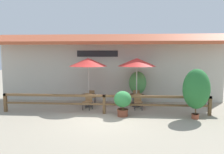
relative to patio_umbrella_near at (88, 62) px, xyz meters
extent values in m
plane|color=#9E937F|center=(1.03, -2.46, -2.52)|extent=(60.00, 60.00, 0.00)
cube|color=#BCB7A8|center=(1.03, 1.74, -0.72)|extent=(14.00, 0.40, 3.60)
cube|color=#B25133|center=(1.03, 1.19, 1.35)|extent=(14.28, 1.48, 0.70)
cube|color=black|center=(0.30, 1.51, 0.48)|extent=(2.56, 0.04, 0.38)
cube|color=brown|center=(1.03, -1.41, -1.63)|extent=(10.40, 0.14, 0.11)
cube|color=brown|center=(1.03, -1.41, -2.05)|extent=(10.40, 0.10, 0.09)
cube|color=brown|center=(-4.10, -1.41, -2.05)|extent=(0.14, 0.14, 0.95)
cube|color=brown|center=(1.03, -1.41, -2.05)|extent=(0.14, 0.14, 0.95)
cube|color=brown|center=(6.16, -1.41, -2.05)|extent=(0.14, 0.14, 0.95)
cylinder|color=#B7B2A8|center=(0.00, 0.00, -1.34)|extent=(0.06, 0.06, 2.37)
cone|color=red|center=(0.00, 0.00, 0.00)|extent=(2.13, 2.13, 0.45)
sphere|color=#B2ADA3|center=(0.00, 0.00, 0.23)|extent=(0.07, 0.07, 0.07)
cylinder|color=#4C3826|center=(0.00, 0.00, -1.84)|extent=(0.84, 0.84, 0.05)
cylinder|color=#333333|center=(0.00, 0.00, -2.19)|extent=(0.07, 0.07, 0.65)
cylinder|color=#333333|center=(0.00, 0.00, -2.51)|extent=(0.46, 0.46, 0.03)
cube|color=olive|center=(0.06, -0.69, -2.10)|extent=(0.51, 0.51, 0.05)
cube|color=olive|center=(0.10, -0.51, -1.87)|extent=(0.40, 0.13, 0.40)
cylinder|color=#2D2D2D|center=(-0.18, -0.83, -2.32)|extent=(0.04, 0.04, 0.40)
cylinder|color=#2D2D2D|center=(0.19, -0.92, -2.32)|extent=(0.04, 0.04, 0.40)
cylinder|color=#2D2D2D|center=(-0.08, -0.46, -2.32)|extent=(0.04, 0.04, 0.40)
cylinder|color=#2D2D2D|center=(0.29, -0.55, -2.32)|extent=(0.04, 0.04, 0.40)
cube|color=olive|center=(0.07, 0.69, -2.10)|extent=(0.43, 0.43, 0.05)
cube|color=olive|center=(0.06, 0.50, -1.87)|extent=(0.40, 0.05, 0.40)
cylinder|color=#2D2D2D|center=(0.26, 0.87, -2.32)|extent=(0.04, 0.04, 0.40)
cylinder|color=#2D2D2D|center=(-0.12, 0.89, -2.32)|extent=(0.04, 0.04, 0.40)
cylinder|color=#2D2D2D|center=(0.25, 0.49, -2.32)|extent=(0.04, 0.04, 0.40)
cylinder|color=#2D2D2D|center=(-0.13, 0.51, -2.32)|extent=(0.04, 0.04, 0.40)
cylinder|color=#B7B2A8|center=(2.70, 0.18, -1.34)|extent=(0.06, 0.06, 2.37)
cone|color=red|center=(2.70, 0.18, 0.00)|extent=(2.13, 2.13, 0.45)
sphere|color=#B2ADA3|center=(2.70, 0.18, 0.23)|extent=(0.07, 0.07, 0.07)
cylinder|color=#4C3826|center=(2.70, 0.18, -1.84)|extent=(0.84, 0.84, 0.05)
cylinder|color=#333333|center=(2.70, 0.18, -2.19)|extent=(0.07, 0.07, 0.65)
cylinder|color=#333333|center=(2.70, 0.18, -2.51)|extent=(0.46, 0.46, 0.03)
cube|color=olive|center=(2.76, -0.55, -2.10)|extent=(0.45, 0.45, 0.05)
cube|color=olive|center=(2.74, -0.36, -1.87)|extent=(0.40, 0.07, 0.40)
cylinder|color=#2D2D2D|center=(2.59, -0.76, -2.32)|extent=(0.04, 0.04, 0.40)
cylinder|color=#2D2D2D|center=(2.96, -0.72, -2.32)|extent=(0.04, 0.04, 0.40)
cylinder|color=#2D2D2D|center=(2.55, -0.38, -2.32)|extent=(0.04, 0.04, 0.40)
cylinder|color=#2D2D2D|center=(2.93, -0.35, -2.32)|extent=(0.04, 0.04, 0.40)
cube|color=olive|center=(2.74, 0.92, -2.10)|extent=(0.48, 0.48, 0.05)
cube|color=olive|center=(2.71, 0.73, -1.87)|extent=(0.40, 0.10, 0.40)
cylinder|color=#2D2D2D|center=(2.96, 1.08, -2.32)|extent=(0.04, 0.04, 0.40)
cylinder|color=#2D2D2D|center=(2.58, 1.13, -2.32)|extent=(0.04, 0.04, 0.40)
cylinder|color=#2D2D2D|center=(2.90, 0.70, -2.32)|extent=(0.04, 0.04, 0.40)
cylinder|color=#2D2D2D|center=(2.52, 0.76, -2.32)|extent=(0.04, 0.04, 0.40)
cylinder|color=#9E4C33|center=(5.32, -1.97, -2.41)|extent=(0.32, 0.32, 0.22)
cylinder|color=#9E4C33|center=(5.32, -1.97, -2.32)|extent=(0.35, 0.35, 0.04)
cylinder|color=brown|center=(5.32, -1.97, -2.03)|extent=(0.06, 0.06, 0.55)
ellipsoid|color=#287033|center=(5.32, -1.97, -1.13)|extent=(1.21, 1.09, 1.84)
cylinder|color=brown|center=(1.97, -1.82, -2.35)|extent=(0.50, 0.50, 0.34)
cylinder|color=brown|center=(1.97, -1.82, -2.20)|extent=(0.54, 0.54, 0.04)
cylinder|color=brown|center=(1.97, -1.82, -2.07)|extent=(0.09, 0.09, 0.23)
ellipsoid|color=#338442|center=(1.97, -1.82, -1.69)|extent=(0.83, 0.75, 0.78)
cylinder|color=#9E4C33|center=(2.80, 1.09, -2.34)|extent=(0.42, 0.42, 0.37)
cylinder|color=#9E4C33|center=(2.80, 1.09, -2.17)|extent=(0.45, 0.45, 0.04)
cylinder|color=brown|center=(2.80, 1.09, -1.95)|extent=(0.08, 0.08, 0.41)
ellipsoid|color=#4C934C|center=(2.80, 1.09, -1.28)|extent=(1.03, 0.93, 1.38)
camera|label=1|loc=(2.19, -12.04, 0.43)|focal=35.00mm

